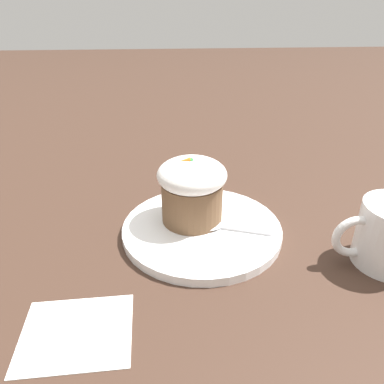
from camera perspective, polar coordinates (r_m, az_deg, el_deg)
name	(u,v)px	position (r m, az deg, el deg)	size (l,w,h in m)	color
ground_plane	(202,233)	(0.57, 1.49, -6.28)	(4.00, 4.00, 0.00)	#3D281E
dessert_plate	(202,229)	(0.57, 1.50, -5.72)	(0.24, 0.24, 0.01)	white
carrot_cake	(192,189)	(0.55, 0.00, 0.50)	(0.10, 0.10, 0.10)	brown
spoon	(213,225)	(0.56, 3.22, -4.99)	(0.12, 0.06, 0.01)	silver
paper_napkin	(76,332)	(0.45, -17.19, -19.75)	(0.12, 0.10, 0.00)	white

